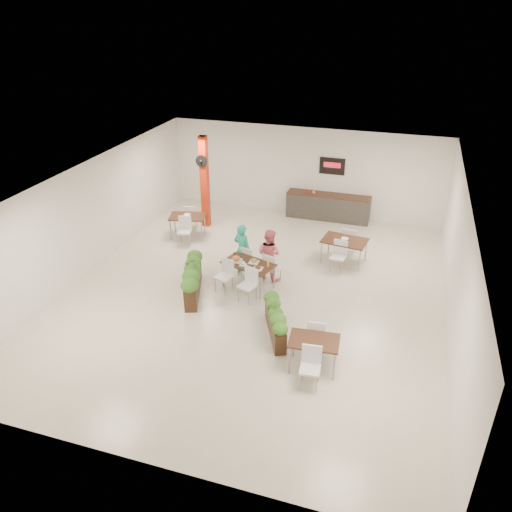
{
  "coord_description": "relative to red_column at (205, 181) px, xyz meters",
  "views": [
    {
      "loc": [
        3.53,
        -11.2,
        7.3
      ],
      "look_at": [
        0.01,
        0.06,
        1.1
      ],
      "focal_mm": 35.0,
      "sensor_mm": 36.0,
      "label": 1
    }
  ],
  "objects": [
    {
      "name": "main_table",
      "position": [
        2.73,
        -3.56,
        -1.01
      ],
      "size": [
        1.67,
        1.92,
        0.92
      ],
      "rotation": [
        0.0,
        0.0,
        -0.32
      ],
      "color": "black",
      "rests_on": "ground"
    },
    {
      "name": "red_column",
      "position": [
        0.0,
        0.0,
        0.0
      ],
      "size": [
        0.4,
        0.41,
        3.2
      ],
      "color": "#AF250B",
      "rests_on": "ground"
    },
    {
      "name": "diner_woman",
      "position": [
        3.14,
        -2.91,
        -0.88
      ],
      "size": [
        0.89,
        0.78,
        1.52
      ],
      "primitive_type": "imported",
      "rotation": [
        0.0,
        0.0,
        2.82
      ],
      "color": "#F76D7E",
      "rests_on": "ground"
    },
    {
      "name": "side_table_c",
      "position": [
        5.16,
        -6.42,
        -1.03
      ],
      "size": [
        1.13,
        1.65,
        0.92
      ],
      "rotation": [
        0.0,
        0.0,
        0.08
      ],
      "color": "black",
      "rests_on": "ground"
    },
    {
      "name": "diner_man",
      "position": [
        2.34,
        -2.91,
        -0.86
      ],
      "size": [
        0.66,
        0.54,
        1.58
      ],
      "primitive_type": "imported",
      "rotation": [
        0.0,
        0.0,
        2.82
      ],
      "color": "teal",
      "rests_on": "ground"
    },
    {
      "name": "side_table_a",
      "position": [
        -0.24,
        -1.03,
        -1.02
      ],
      "size": [
        1.31,
        1.67,
        0.92
      ],
      "rotation": [
        0.0,
        0.0,
        0.24
      ],
      "color": "black",
      "rests_on": "ground"
    },
    {
      "name": "room_shell",
      "position": [
        3.0,
        -3.79,
        0.36
      ],
      "size": [
        10.1,
        12.1,
        3.22
      ],
      "color": "white",
      "rests_on": "ground"
    },
    {
      "name": "planter_right",
      "position": [
        4.05,
        -5.48,
        -1.16
      ],
      "size": [
        0.96,
        1.64,
        0.91
      ],
      "rotation": [
        0.0,
        0.0,
        1.99
      ],
      "color": "black",
      "rests_on": "ground"
    },
    {
      "name": "side_table_b",
      "position": [
        5.05,
        -1.3,
        -1.0
      ],
      "size": [
        1.42,
        1.66,
        0.92
      ],
      "rotation": [
        0.0,
        0.0,
        -0.14
      ],
      "color": "black",
      "rests_on": "ground"
    },
    {
      "name": "planter_left",
      "position": [
        1.4,
        -4.34,
        -1.12
      ],
      "size": [
        0.94,
        1.95,
        1.07
      ],
      "rotation": [
        0.0,
        0.0,
        1.9
      ],
      "color": "black",
      "rests_on": "ground"
    },
    {
      "name": "service_counter",
      "position": [
        4.0,
        1.86,
        -1.15
      ],
      "size": [
        3.0,
        0.64,
        2.2
      ],
      "color": "#2B2927",
      "rests_on": "ground"
    },
    {
      "name": "ground",
      "position": [
        3.0,
        -3.79,
        -1.64
      ],
      "size": [
        12.0,
        12.0,
        0.0
      ],
      "primitive_type": "plane",
      "color": "beige",
      "rests_on": "ground"
    }
  ]
}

